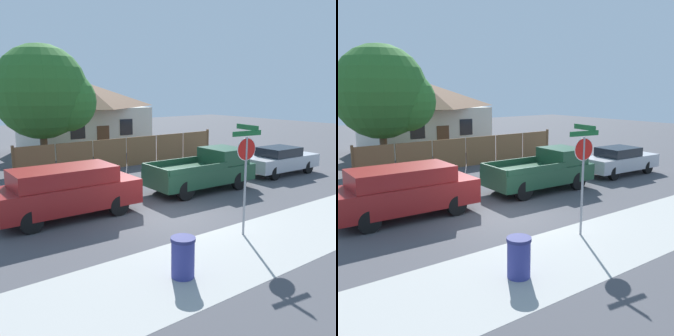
{
  "view_description": "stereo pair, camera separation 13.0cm",
  "coord_description": "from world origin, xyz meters",
  "views": [
    {
      "loc": [
        -7.98,
        -10.55,
        4.44
      ],
      "look_at": [
        0.5,
        0.59,
        1.6
      ],
      "focal_mm": 42.0,
      "sensor_mm": 36.0,
      "label": 1
    },
    {
      "loc": [
        -7.87,
        -10.63,
        4.44
      ],
      "look_at": [
        0.5,
        0.59,
        1.6
      ],
      "focal_mm": 42.0,
      "sensor_mm": 36.0,
      "label": 2
    }
  ],
  "objects": [
    {
      "name": "wooden_fence",
      "position": [
        3.66,
        8.72,
        0.84
      ],
      "size": [
        12.8,
        0.12,
        1.77
      ],
      "color": "brown",
      "rests_on": "ground"
    },
    {
      "name": "red_suv",
      "position": [
        -2.8,
        2.05,
        0.98
      ],
      "size": [
        5.0,
        2.04,
        1.79
      ],
      "rotation": [
        0.0,
        0.0,
        -0.03
      ],
      "color": "maroon",
      "rests_on": "ground"
    },
    {
      "name": "parked_sedan",
      "position": [
        9.01,
        2.05,
        0.75
      ],
      "size": [
        4.39,
        1.87,
        1.45
      ],
      "rotation": [
        0.0,
        0.0,
        -0.03
      ],
      "color": "#B7B7BC",
      "rests_on": "ground"
    },
    {
      "name": "ground_plane",
      "position": [
        0.0,
        0.0,
        0.0
      ],
      "size": [
        80.0,
        80.0,
        0.0
      ],
      "primitive_type": "plane",
      "color": "#47474C"
    },
    {
      "name": "stop_sign",
      "position": [
        0.85,
        -2.79,
        2.33
      ],
      "size": [
        1.05,
        0.95,
        3.4
      ],
      "rotation": [
        0.0,
        0.0,
        -0.14
      ],
      "color": "gray",
      "rests_on": "ground"
    },
    {
      "name": "orange_pickup",
      "position": [
        3.64,
        2.04,
        0.87
      ],
      "size": [
        4.93,
        2.17,
        1.79
      ],
      "rotation": [
        0.0,
        0.0,
        -0.03
      ],
      "color": "#1E472D",
      "rests_on": "ground"
    },
    {
      "name": "trash_bin",
      "position": [
        -2.41,
        -3.82,
        0.5
      ],
      "size": [
        0.6,
        0.6,
        1.0
      ],
      "color": "navy",
      "rests_on": "ground"
    },
    {
      "name": "house",
      "position": [
        4.43,
        15.94,
        2.57
      ],
      "size": [
        8.69,
        6.43,
        4.95
      ],
      "color": "beige",
      "rests_on": "ground"
    },
    {
      "name": "oak_tree",
      "position": [
        -0.18,
        10.57,
        4.15
      ],
      "size": [
        5.34,
        5.09,
        6.81
      ],
      "color": "brown",
      "rests_on": "ground"
    },
    {
      "name": "sidewalk_strip",
      "position": [
        0.0,
        -3.6,
        0.0
      ],
      "size": [
        36.0,
        3.2,
        0.01
      ],
      "color": "#A3A39E",
      "rests_on": "ground"
    }
  ]
}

